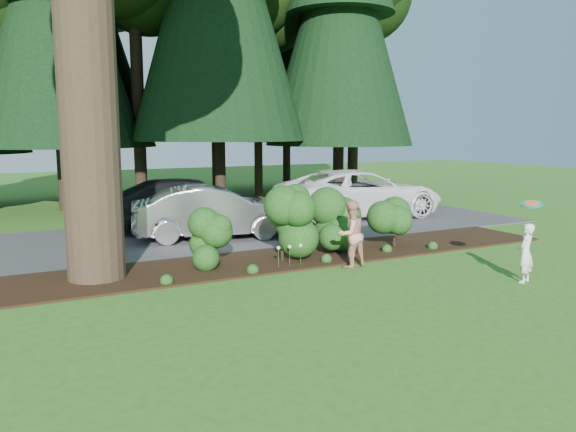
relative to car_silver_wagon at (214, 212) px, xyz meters
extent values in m
plane|color=#2F5E1B|center=(0.65, -6.70, -0.83)|extent=(80.00, 80.00, 0.00)
cube|color=black|center=(0.65, -3.45, -0.81)|extent=(16.00, 2.50, 0.05)
cube|color=#38383A|center=(0.65, 0.80, -0.82)|extent=(22.00, 6.00, 0.03)
sphere|color=#133F13|center=(-1.35, -3.50, -0.17)|extent=(1.08, 1.08, 1.08)
cylinder|color=black|center=(-1.35, -3.50, -0.68)|extent=(0.08, 0.08, 0.30)
sphere|color=#133F13|center=(0.45, -3.70, 0.10)|extent=(1.35, 1.35, 1.35)
cylinder|color=black|center=(0.45, -3.70, -0.68)|extent=(0.08, 0.08, 0.30)
sphere|color=#133F13|center=(2.25, -3.40, -0.01)|extent=(1.26, 1.26, 1.26)
cylinder|color=black|center=(2.25, -3.40, -0.68)|extent=(0.08, 0.08, 0.30)
sphere|color=#133F13|center=(4.05, -3.60, -0.12)|extent=(1.17, 1.17, 1.17)
cylinder|color=black|center=(4.05, -3.60, -0.68)|extent=(0.08, 0.08, 0.30)
cylinder|color=#133F13|center=(0.05, -4.30, -0.58)|extent=(0.01, 0.01, 0.50)
sphere|color=white|center=(0.05, -4.30, -0.31)|extent=(0.09, 0.09, 0.09)
cylinder|color=#133F13|center=(0.35, -4.30, -0.58)|extent=(0.01, 0.01, 0.50)
sphere|color=white|center=(0.35, -4.30, -0.31)|extent=(0.09, 0.09, 0.09)
cylinder|color=#133F13|center=(0.65, -4.30, -0.58)|extent=(0.01, 0.01, 0.50)
sphere|color=white|center=(0.65, -4.30, -0.31)|extent=(0.09, 0.09, 0.09)
cylinder|color=black|center=(-3.35, 8.30, 4.42)|extent=(0.50, 0.50, 10.50)
cone|color=black|center=(-3.35, 8.30, 7.42)|extent=(6.60, 6.60, 11.25)
cylinder|color=black|center=(-0.35, 6.80, 3.54)|extent=(0.50, 0.50, 8.75)
cylinder|color=black|center=(2.65, 7.80, 4.77)|extent=(0.50, 0.50, 11.20)
cone|color=black|center=(2.65, 7.80, 7.97)|extent=(7.04, 7.04, 12.00)
cylinder|color=black|center=(5.65, 8.80, 3.89)|extent=(0.50, 0.50, 9.45)
cylinder|color=black|center=(8.15, 7.30, 4.59)|extent=(0.50, 0.50, 10.85)
cone|color=black|center=(8.15, 7.30, 7.69)|extent=(6.82, 6.82, 11.62)
cylinder|color=black|center=(10.65, 9.30, 4.07)|extent=(0.50, 0.50, 9.80)
cylinder|color=black|center=(-1.85, 11.30, 4.42)|extent=(0.50, 0.50, 10.50)
cone|color=black|center=(-1.85, 11.30, 7.42)|extent=(6.60, 6.60, 11.25)
cylinder|color=black|center=(4.15, 12.30, 5.12)|extent=(0.50, 0.50, 11.90)
cone|color=black|center=(4.15, 12.30, 8.52)|extent=(7.48, 7.48, 12.75)
cylinder|color=black|center=(9.15, 11.80, 4.24)|extent=(0.50, 0.50, 10.15)
cone|color=black|center=(9.15, 11.80, 7.14)|extent=(6.38, 6.38, 10.88)
imported|color=#A8A9AD|center=(0.00, 0.00, 0.00)|extent=(5.12, 2.63, 1.61)
imported|color=white|center=(6.46, 1.61, 0.09)|extent=(6.68, 3.48, 1.80)
imported|color=black|center=(-0.06, 2.07, 0.03)|extent=(6.00, 3.01, 1.67)
imported|color=white|center=(4.29, -7.82, -0.18)|extent=(0.56, 0.47, 1.30)
imported|color=#BC3C19|center=(1.69, -4.90, -0.02)|extent=(0.86, 0.71, 1.62)
cylinder|color=#16777D|center=(4.49, -7.73, 0.87)|extent=(0.47, 0.47, 0.17)
cylinder|color=orange|center=(4.49, -7.73, 0.88)|extent=(0.33, 0.33, 0.12)
camera|label=1|loc=(-5.77, -16.00, 2.43)|focal=35.00mm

